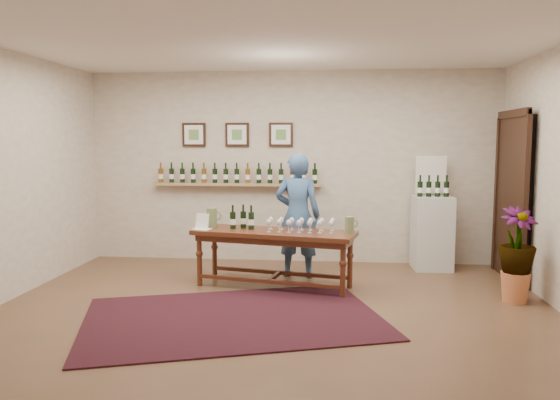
# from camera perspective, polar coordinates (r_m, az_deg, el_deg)

# --- Properties ---
(ground) EXTENTS (6.00, 6.00, 0.00)m
(ground) POSITION_cam_1_polar(r_m,az_deg,el_deg) (5.83, -0.79, -11.67)
(ground) COLOR brown
(ground) RESTS_ON ground
(room_shell) EXTENTS (6.00, 6.00, 6.00)m
(room_shell) POSITION_cam_1_polar(r_m,az_deg,el_deg) (7.55, 16.98, 0.84)
(room_shell) COLOR beige
(room_shell) RESTS_ON ground
(rug) EXTENTS (3.40, 2.77, 0.02)m
(rug) POSITION_cam_1_polar(r_m,az_deg,el_deg) (5.66, -4.92, -12.17)
(rug) COLOR #4F140E
(rug) RESTS_ON ground
(tasting_table) EXTENTS (2.06, 1.03, 0.70)m
(tasting_table) POSITION_cam_1_polar(r_m,az_deg,el_deg) (6.67, -0.63, -4.12)
(tasting_table) COLOR #411C10
(tasting_table) RESTS_ON ground
(table_glasses) EXTENTS (1.16, 0.31, 0.16)m
(table_glasses) POSITION_cam_1_polar(r_m,az_deg,el_deg) (6.60, 2.14, -2.59)
(table_glasses) COLOR white
(table_glasses) RESTS_ON tasting_table
(table_bottles) EXTENTS (0.28, 0.17, 0.29)m
(table_bottles) POSITION_cam_1_polar(r_m,az_deg,el_deg) (6.80, -3.93, -1.79)
(table_bottles) COLOR black
(table_bottles) RESTS_ON tasting_table
(pitcher_left) EXTENTS (0.20, 0.20, 0.24)m
(pitcher_left) POSITION_cam_1_polar(r_m,az_deg,el_deg) (6.96, -7.15, -1.83)
(pitcher_left) COLOR #69784B
(pitcher_left) RESTS_ON tasting_table
(pitcher_right) EXTENTS (0.16, 0.16, 0.20)m
(pitcher_right) POSITION_cam_1_polar(r_m,az_deg,el_deg) (6.50, 7.26, -2.61)
(pitcher_right) COLOR #69784B
(pitcher_right) RESTS_ON tasting_table
(menu_card) EXTENTS (0.25, 0.21, 0.19)m
(menu_card) POSITION_cam_1_polar(r_m,az_deg,el_deg) (6.84, -8.13, -2.20)
(menu_card) COLOR white
(menu_card) RESTS_ON tasting_table
(display_pedestal) EXTENTS (0.54, 0.54, 1.02)m
(display_pedestal) POSITION_cam_1_polar(r_m,az_deg,el_deg) (7.92, 15.59, -3.32)
(display_pedestal) COLOR silver
(display_pedestal) RESTS_ON ground
(pedestal_bottles) EXTENTS (0.30, 0.10, 0.30)m
(pedestal_bottles) POSITION_cam_1_polar(r_m,az_deg,el_deg) (7.80, 15.72, 1.43)
(pedestal_bottles) COLOR black
(pedestal_bottles) RESTS_ON display_pedestal
(info_sign) EXTENTS (0.43, 0.04, 0.59)m
(info_sign) POSITION_cam_1_polar(r_m,az_deg,el_deg) (7.96, 15.49, 2.56)
(info_sign) COLOR white
(info_sign) RESTS_ON display_pedestal
(potted_plant) EXTENTS (0.62, 0.62, 0.92)m
(potted_plant) POSITION_cam_1_polar(r_m,az_deg,el_deg) (6.60, 23.48, -5.27)
(potted_plant) COLOR #CD7144
(potted_plant) RESTS_ON ground
(person) EXTENTS (0.63, 0.44, 1.64)m
(person) POSITION_cam_1_polar(r_m,az_deg,el_deg) (7.15, 1.86, -1.60)
(person) COLOR #395C88
(person) RESTS_ON ground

